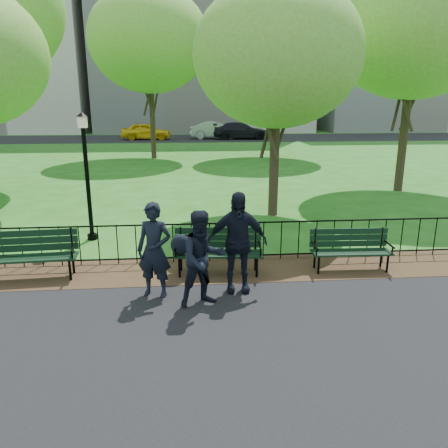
{
  "coord_description": "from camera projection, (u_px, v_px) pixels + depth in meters",
  "views": [
    {
      "loc": [
        -0.28,
        -7.12,
        3.46
      ],
      "look_at": [
        0.47,
        1.5,
        1.01
      ],
      "focal_mm": 35.0,
      "sensor_mm": 36.0,
      "label": 1
    }
  ],
  "objects": [
    {
      "name": "tree_mid_e",
      "position": [
        416.0,
        23.0,
        15.79
      ],
      "size": [
        6.37,
        6.37,
        8.88
      ],
      "color": "#2D2116",
      "rests_on": "ground"
    },
    {
      "name": "tree_far_c",
      "position": [
        149.0,
        40.0,
        25.29
      ],
      "size": [
        7.06,
        7.06,
        9.83
      ],
      "color": "#2D2116",
      "rests_on": "ground"
    },
    {
      "name": "sedan_silver",
      "position": [
        216.0,
        130.0,
        40.42
      ],
      "size": [
        4.93,
        2.12,
        1.58
      ],
      "primitive_type": "imported",
      "rotation": [
        0.0,
        0.0,
        1.47
      ],
      "color": "#9FA1A6",
      "rests_on": "far_street"
    },
    {
      "name": "dirt_strip",
      "position": [
        202.0,
        270.0,
        9.23
      ],
      "size": [
        60.0,
        1.6,
        0.01
      ],
      "primitive_type": "cube",
      "color": "#382317",
      "rests_on": "ground"
    },
    {
      "name": "park_bench_main",
      "position": [
        203.0,
        246.0,
        8.86
      ],
      "size": [
        1.88,
        0.7,
        1.02
      ],
      "rotation": [
        0.0,
        0.0,
        -0.08
      ],
      "color": "black",
      "rests_on": "ground"
    },
    {
      "name": "taxi",
      "position": [
        146.0,
        131.0,
        39.6
      ],
      "size": [
        4.48,
        1.88,
        1.51
      ],
      "primitive_type": "imported",
      "rotation": [
        0.0,
        0.0,
        1.55
      ],
      "color": "yellow",
      "rests_on": "far_street"
    },
    {
      "name": "tree_far_e",
      "position": [
        279.0,
        43.0,
        25.83
      ],
      "size": [
        6.94,
        6.94,
        9.67
      ],
      "color": "#2D2116",
      "rests_on": "ground"
    },
    {
      "name": "lamppost",
      "position": [
        87.0,
        172.0,
        10.82
      ],
      "size": [
        0.29,
        0.29,
        3.19
      ],
      "color": "black",
      "rests_on": "ground"
    },
    {
      "name": "person_left",
      "position": [
        154.0,
        250.0,
        7.79
      ],
      "size": [
        0.73,
        0.58,
        1.74
      ],
      "primitive_type": "imported",
      "rotation": [
        0.0,
        0.0,
        -0.3
      ],
      "color": "black",
      "rests_on": "asphalt_path"
    },
    {
      "name": "park_bench_left_a",
      "position": [
        29.0,
        250.0,
        8.68
      ],
      "size": [
        1.88,
        0.69,
        1.05
      ],
      "rotation": [
        0.0,
        0.0,
        0.07
      ],
      "color": "black",
      "rests_on": "ground"
    },
    {
      "name": "person_mid",
      "position": [
        203.0,
        259.0,
        7.46
      ],
      "size": [
        0.91,
        0.67,
        1.69
      ],
      "primitive_type": "imported",
      "rotation": [
        0.0,
        0.0,
        0.33
      ],
      "color": "black",
      "rests_on": "asphalt_path"
    },
    {
      "name": "iron_fence",
      "position": [
        201.0,
        240.0,
        9.58
      ],
      "size": [
        24.06,
        0.06,
        1.0
      ],
      "color": "black",
      "rests_on": "ground"
    },
    {
      "name": "sedan_dark",
      "position": [
        241.0,
        131.0,
        40.16
      ],
      "size": [
        5.27,
        2.31,
        1.51
      ],
      "primitive_type": "imported",
      "rotation": [
        0.0,
        0.0,
        1.53
      ],
      "color": "black",
      "rests_on": "far_street"
    },
    {
      "name": "park_bench_right_a",
      "position": [
        350.0,
        245.0,
        9.14
      ],
      "size": [
        1.68,
        0.57,
        0.94
      ],
      "rotation": [
        0.0,
        0.0,
        -0.04
      ],
      "color": "black",
      "rests_on": "ground"
    },
    {
      "name": "far_street",
      "position": [
        188.0,
        138.0,
        41.34
      ],
      "size": [
        70.0,
        9.0,
        0.01
      ],
      "primitive_type": "cube",
      "color": "black",
      "rests_on": "ground"
    },
    {
      "name": "apartment_east",
      "position": [
        401.0,
        27.0,
        52.69
      ],
      "size": [
        20.0,
        15.0,
        24.0
      ],
      "primitive_type": "cube",
      "color": "silver",
      "rests_on": "ground"
    },
    {
      "name": "tree_near_e",
      "position": [
        277.0,
        55.0,
        12.45
      ],
      "size": [
        4.87,
        4.87,
        6.78
      ],
      "color": "#2D2116",
      "rests_on": "ground"
    },
    {
      "name": "asphalt_path",
      "position": [
        219.0,
        445.0,
        4.54
      ],
      "size": [
        60.0,
        9.2,
        0.01
      ],
      "primitive_type": "cube",
      "color": "black",
      "rests_on": "ground"
    },
    {
      "name": "ground",
      "position": [
        205.0,
        301.0,
        7.8
      ],
      "size": [
        120.0,
        120.0,
        0.0
      ],
      "primitive_type": "plane",
      "color": "#286119"
    },
    {
      "name": "person_right",
      "position": [
        237.0,
        242.0,
        7.99
      ],
      "size": [
        1.12,
        0.47,
        1.9
      ],
      "primitive_type": "imported",
      "rotation": [
        0.0,
        0.0,
        -0.01
      ],
      "color": "black",
      "rests_on": "asphalt_path"
    }
  ]
}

